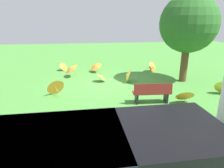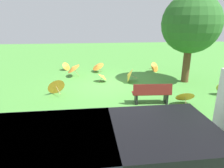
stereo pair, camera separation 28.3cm
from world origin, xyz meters
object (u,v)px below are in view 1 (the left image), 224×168
shade_tree (189,24)px  parasol_orange_0 (102,77)px  parasol_yellow_0 (223,86)px  parasol_orange_3 (55,87)px  parasol_yellow_1 (128,75)px  parasol_orange_1 (71,68)px  van_dark (95,161)px  parasol_orange_6 (64,66)px  parasol_orange_7 (184,94)px  parasol_orange_2 (96,66)px  park_bench (152,93)px  parasol_orange_4 (153,67)px

shade_tree → parasol_orange_0: bearing=-6.5°
parasol_yellow_0 → parasol_orange_3: 7.98m
parasol_yellow_1 → parasol_orange_1: bearing=-25.2°
van_dark → parasol_yellow_1: 7.94m
parasol_yellow_1 → parasol_orange_6: 4.97m
parasol_orange_1 → parasol_orange_7: 6.87m
van_dark → parasol_orange_0: size_ratio=6.73×
parasol_orange_6 → parasol_orange_7: (-5.51, 6.51, 0.09)m
parasol_orange_6 → parasol_orange_3: bearing=89.7°
van_dark → parasol_orange_2: van_dark is taller
park_bench → shade_tree: shade_tree is taller
park_bench → parasol_orange_0: 3.83m
parasol_orange_6 → parasol_yellow_1: bearing=139.4°
parasol_yellow_1 → parasol_orange_0: bearing=-10.2°
park_bench → parasol_orange_0: park_bench is taller
parasol_orange_0 → parasol_orange_4: 4.09m
parasol_orange_0 → shade_tree: bearing=173.5°
park_bench → parasol_orange_7: size_ratio=1.91×
parasol_yellow_1 → parasol_orange_1: parasol_orange_1 is taller
parasol_orange_2 → park_bench: bearing=109.8°
parasol_orange_3 → shade_tree: bearing=-170.2°
shade_tree → parasol_orange_4: bearing=-67.6°
parasol_orange_0 → parasol_orange_6: bearing=-51.9°
parasol_yellow_0 → parasol_orange_0: bearing=-26.2°
parasol_yellow_0 → park_bench: bearing=9.6°
shade_tree → parasol_orange_6: (6.96, -3.50, -2.87)m
van_dark → parasol_orange_3: bearing=-76.4°
parasol_yellow_0 → parasol_orange_7: size_ratio=1.11×
shade_tree → parasol_orange_7: (1.46, 3.01, -2.78)m
parasol_orange_3 → parasol_orange_7: size_ratio=1.10×
shade_tree → parasol_yellow_0: 3.68m
shade_tree → parasol_orange_1: size_ratio=4.79×
van_dark → parasol_orange_6: bearing=-82.3°
van_dark → park_bench: bearing=-121.0°
van_dark → parasol_orange_4: 10.67m
shade_tree → parasol_orange_7: shade_tree is taller
parasol_orange_2 → parasol_orange_6: (2.14, -0.77, -0.14)m
parasol_yellow_0 → parasol_yellow_1: parasol_yellow_1 is taller
park_bench → shade_tree: bearing=-134.9°
shade_tree → parasol_orange_4: 3.78m
van_dark → park_bench: (-2.68, -4.47, -0.45)m
parasol_yellow_1 → parasol_orange_2: (1.64, -2.46, 0.00)m
parasol_yellow_1 → parasol_orange_4: bearing=-137.2°
parasol_orange_1 → parasol_orange_4: size_ratio=1.22×
parasol_yellow_1 → park_bench: bearing=96.6°
parasol_yellow_0 → parasol_orange_7: parasol_yellow_0 is taller
parasol_orange_2 → parasol_orange_3: parasol_orange_3 is taller
parasol_yellow_0 → shade_tree: bearing=-67.2°
parasol_yellow_0 → parasol_orange_7: 2.52m
parasol_orange_0 → parasol_orange_6: (2.33, -2.97, -0.02)m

